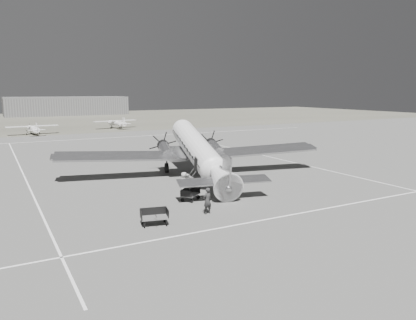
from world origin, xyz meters
The scene contains 15 objects.
ground centered at (0.00, 0.00, 0.00)m, with size 260.00×260.00×0.00m, color #60605E.
taxi_line_near centered at (0.00, -14.00, 0.01)m, with size 60.00×0.15×0.01m, color white.
taxi_line_right centered at (12.00, 0.00, 0.01)m, with size 0.15×80.00×0.01m, color white.
taxi_line_left centered at (-18.00, 10.00, 0.01)m, with size 0.15×60.00×0.01m, color white.
taxi_line_horizon centered at (0.00, 40.00, 0.01)m, with size 90.00×0.15×0.01m, color white.
grass_infield centered at (0.00, 95.00, 0.00)m, with size 260.00×90.00×0.01m, color #666456.
hangar_main centered at (5.00, 120.00, 3.30)m, with size 42.00×14.00×6.60m.
dc3_airliner centered at (-2.59, 0.00, 2.69)m, with size 28.20×19.57×5.37m, color #B4B4B7, non-canonical shape.
light_plane_left centered at (-13.01, 52.55, 1.04)m, with size 10.00×8.11×2.07m, color white, non-canonical shape.
light_plane_right centered at (5.62, 58.21, 1.08)m, with size 10.40×8.44×2.16m, color white, non-canonical shape.
baggage_cart_near centered at (-6.94, -7.03, 0.49)m, with size 1.75×1.23×0.99m, color #5D5D5D, non-canonical shape.
baggage_cart_far centered at (-11.72, -11.38, 0.53)m, with size 1.89×1.34×1.07m, color #5D5D5D, non-canonical shape.
ground_crew centered at (-7.47, -10.88, 0.97)m, with size 0.70×0.46×1.93m, color #2A2A2A.
ramp_agent centered at (-6.67, -5.81, 0.98)m, with size 0.96×0.75×1.97m, color #ACACAA.
passenger centered at (-6.42, -4.69, 0.93)m, with size 0.91×0.59×1.85m, color #B1B0AE.
Camera 1 is at (-20.87, -35.63, 8.75)m, focal length 35.00 mm.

